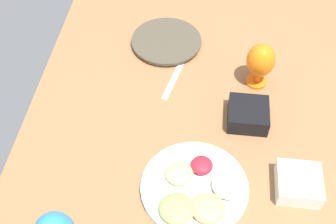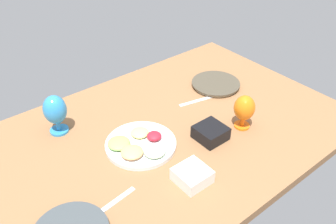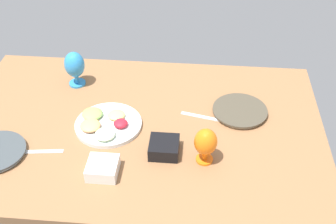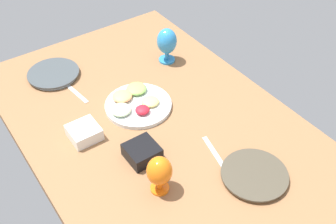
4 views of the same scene
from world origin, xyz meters
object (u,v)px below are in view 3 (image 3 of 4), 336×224
dinner_plate_right (240,111)px  square_bowl_black (164,147)px  square_bowl_white (103,168)px  hurricane_glass_orange (206,143)px  fruit_platter (106,124)px  hurricane_glass_blue (75,66)px

dinner_plate_right → square_bowl_black: size_ratio=2.08×
dinner_plate_right → square_bowl_black: (-31.51, -28.22, 2.06)cm
square_bowl_white → square_bowl_black: 25.78cm
hurricane_glass_orange → square_bowl_black: hurricane_glass_orange is taller
fruit_platter → hurricane_glass_orange: size_ratio=1.85×
hurricane_glass_orange → square_bowl_black: 17.68cm
dinner_plate_right → square_bowl_white: square_bowl_white is taller
square_bowl_black → hurricane_glass_blue: bearing=136.8°
square_bowl_black → fruit_platter: bearing=152.8°
fruit_platter → square_bowl_black: size_ratio=2.44×
hurricane_glass_blue → square_bowl_white: 62.78cm
fruit_platter → square_bowl_white: size_ratio=2.49×
square_bowl_black → square_bowl_white: bearing=-149.3°
fruit_platter → dinner_plate_right: bearing=14.2°
dinner_plate_right → square_bowl_black: bearing=-138.2°
fruit_platter → square_bowl_black: bearing=-27.2°
hurricane_glass_blue → dinner_plate_right: bearing=-11.4°
square_bowl_white → hurricane_glass_blue: bearing=113.4°
dinner_plate_right → hurricane_glass_orange: hurricane_glass_orange is taller
dinner_plate_right → fruit_platter: size_ratio=0.85×
dinner_plate_right → fruit_platter: 59.76cm
hurricane_glass_orange → dinner_plate_right: bearing=64.0°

